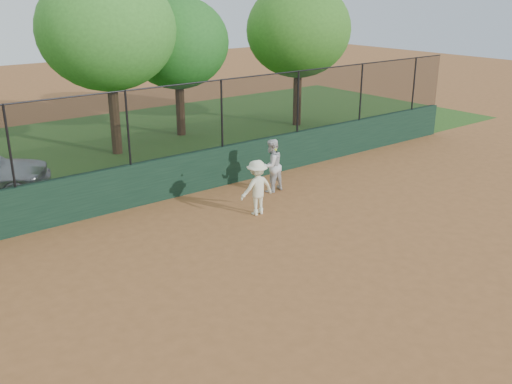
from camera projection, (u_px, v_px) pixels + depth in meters
ground at (292, 285)px, 11.53m from camera, size 80.00×80.00×0.00m
back_wall at (149, 182)px, 15.77m from camera, size 26.00×0.20×1.20m
grass_strip at (70, 156)px, 20.42m from camera, size 36.00×12.00×0.01m
player_second at (271, 166)px, 16.61m from camera, size 0.83×0.69×1.57m
player_main at (257, 188)px, 14.91m from camera, size 0.99×0.72×1.83m
fence_assembly at (144, 124)px, 15.21m from camera, size 26.00×0.06×2.00m
tree_2 at (107, 30)px, 19.27m from camera, size 4.76×4.33×6.39m
tree_3 at (177, 43)px, 22.12m from camera, size 4.13×3.75×5.45m
tree_4 at (299, 30)px, 23.72m from camera, size 4.54×4.13×5.99m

